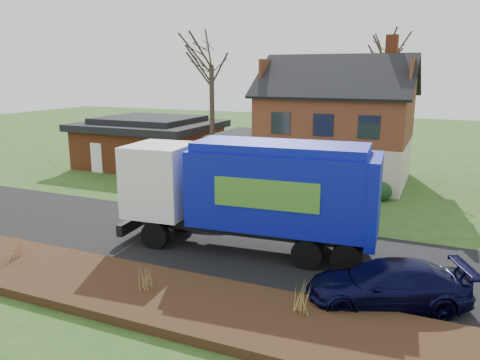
% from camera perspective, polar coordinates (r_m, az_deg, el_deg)
% --- Properties ---
extents(ground, '(120.00, 120.00, 0.00)m').
position_cam_1_polar(ground, '(19.93, -3.23, -7.63)').
color(ground, '#2A4A18').
rests_on(ground, ground).
extents(road, '(80.00, 7.00, 0.02)m').
position_cam_1_polar(road, '(19.92, -3.23, -7.60)').
color(road, black).
rests_on(road, ground).
extents(mulch_verge, '(80.00, 3.50, 0.30)m').
position_cam_1_polar(mulch_verge, '(15.73, -12.25, -13.24)').
color(mulch_verge, black).
rests_on(mulch_verge, ground).
extents(main_house, '(12.95, 8.95, 9.26)m').
position_cam_1_polar(main_house, '(31.43, 10.81, 7.38)').
color(main_house, beige).
rests_on(main_house, ground).
extents(ranch_house, '(9.80, 8.20, 3.70)m').
position_cam_1_polar(ranch_house, '(36.37, -10.92, 4.61)').
color(ranch_house, '#984321').
rests_on(ranch_house, ground).
extents(garbage_truck, '(10.50, 3.59, 4.42)m').
position_cam_1_polar(garbage_truck, '(18.41, 1.54, -1.04)').
color(garbage_truck, black).
rests_on(garbage_truck, ground).
extents(silver_sedan, '(4.88, 3.14, 1.52)m').
position_cam_1_polar(silver_sedan, '(23.03, -1.45, -2.73)').
color(silver_sedan, '#93959A').
rests_on(silver_sedan, ground).
extents(navy_wagon, '(5.28, 3.71, 1.42)m').
position_cam_1_polar(navy_wagon, '(15.27, 17.49, -12.07)').
color(navy_wagon, black).
rests_on(navy_wagon, ground).
extents(tree_front_west, '(3.48, 3.48, 10.34)m').
position_cam_1_polar(tree_front_west, '(30.37, -3.53, 15.88)').
color(tree_front_west, '#3D2F24').
rests_on(tree_front_west, ground).
extents(tree_back, '(3.61, 3.61, 11.42)m').
position_cam_1_polar(tree_back, '(38.04, 17.38, 16.27)').
color(tree_back, '#433628').
rests_on(tree_back, ground).
extents(grass_clump_west, '(0.38, 0.31, 1.00)m').
position_cam_1_polar(grass_clump_west, '(19.43, -25.84, -7.03)').
color(grass_clump_west, '#AB794B').
rests_on(grass_clump_west, mulch_verge).
extents(grass_clump_mid, '(0.32, 0.27, 0.91)m').
position_cam_1_polar(grass_clump_mid, '(15.36, -11.38, -11.37)').
color(grass_clump_mid, olive).
rests_on(grass_clump_mid, mulch_verge).
extents(grass_clump_east, '(0.39, 0.32, 0.97)m').
position_cam_1_polar(grass_clump_east, '(13.76, 7.64, -14.10)').
color(grass_clump_east, '#9D8745').
rests_on(grass_clump_east, mulch_verge).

